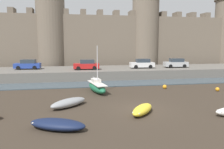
# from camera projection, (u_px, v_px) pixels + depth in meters

# --- Properties ---
(ground_plane) EXTENTS (160.00, 160.00, 0.00)m
(ground_plane) POSITION_uv_depth(u_px,v_px,m) (140.00, 109.00, 18.67)
(ground_plane) COLOR #382D23
(water_channel) EXTENTS (80.00, 4.50, 0.10)m
(water_channel) POSITION_uv_depth(u_px,v_px,m) (114.00, 84.00, 30.86)
(water_channel) COLOR #3D4C56
(water_channel) RESTS_ON ground
(quay_road) EXTENTS (71.60, 10.00, 1.50)m
(quay_road) POSITION_uv_depth(u_px,v_px,m) (106.00, 72.00, 37.85)
(quay_road) COLOR #666059
(quay_road) RESTS_ON ground
(castle) EXTENTS (65.94, 6.34, 19.56)m
(castle) POSITION_uv_depth(u_px,v_px,m) (100.00, 37.00, 45.82)
(castle) COLOR #706354
(castle) RESTS_ON ground
(rowboat_midflat_left) EXTENTS (2.84, 3.17, 0.70)m
(rowboat_midflat_left) POSITION_uv_depth(u_px,v_px,m) (142.00, 109.00, 17.37)
(rowboat_midflat_left) COLOR yellow
(rowboat_midflat_left) RESTS_ON ground
(sailboat_foreground_right) EXTENTS (2.24, 5.28, 5.40)m
(sailboat_foreground_right) POSITION_uv_depth(u_px,v_px,m) (97.00, 87.00, 25.44)
(sailboat_foreground_right) COLOR #1E6B47
(sailboat_foreground_right) RESTS_ON ground
(rowboat_foreground_left) EXTENTS (3.64, 3.40, 0.75)m
(rowboat_foreground_left) POSITION_uv_depth(u_px,v_px,m) (69.00, 103.00, 19.35)
(rowboat_foreground_left) COLOR gray
(rowboat_foreground_left) RESTS_ON ground
(rowboat_near_channel_right) EXTENTS (4.08, 2.85, 0.70)m
(rowboat_near_channel_right) POSITION_uv_depth(u_px,v_px,m) (57.00, 124.00, 14.13)
(rowboat_near_channel_right) COLOR #141E3D
(rowboat_near_channel_right) RESTS_ON ground
(mooring_buoy_off_centre) EXTENTS (0.47, 0.47, 0.47)m
(mooring_buoy_off_centre) POSITION_uv_depth(u_px,v_px,m) (217.00, 89.00, 25.98)
(mooring_buoy_off_centre) COLOR orange
(mooring_buoy_off_centre) RESTS_ON ground
(mooring_buoy_near_channel) EXTENTS (0.51, 0.51, 0.51)m
(mooring_buoy_near_channel) POSITION_uv_depth(u_px,v_px,m) (165.00, 87.00, 27.43)
(mooring_buoy_near_channel) COLOR orange
(mooring_buoy_near_channel) RESTS_ON ground
(car_quay_east) EXTENTS (4.16, 2.00, 1.62)m
(car_quay_east) POSITION_uv_depth(u_px,v_px,m) (87.00, 65.00, 35.39)
(car_quay_east) COLOR red
(car_quay_east) RESTS_ON quay_road
(car_quay_centre_east) EXTENTS (4.16, 2.00, 1.62)m
(car_quay_centre_east) POSITION_uv_depth(u_px,v_px,m) (142.00, 64.00, 37.60)
(car_quay_centre_east) COLOR silver
(car_quay_centre_east) RESTS_ON quay_road
(car_quay_west) EXTENTS (4.16, 2.00, 1.62)m
(car_quay_west) POSITION_uv_depth(u_px,v_px,m) (176.00, 63.00, 38.72)
(car_quay_west) COLOR #B2B5B7
(car_quay_west) RESTS_ON quay_road
(car_quay_centre_west) EXTENTS (4.16, 2.00, 1.62)m
(car_quay_centre_west) POSITION_uv_depth(u_px,v_px,m) (28.00, 65.00, 35.88)
(car_quay_centre_west) COLOR #263F99
(car_quay_centre_west) RESTS_ON quay_road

